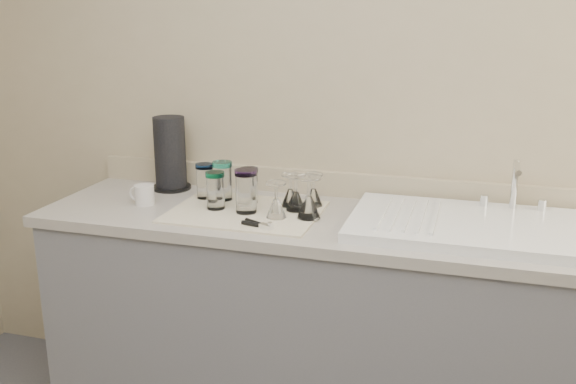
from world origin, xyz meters
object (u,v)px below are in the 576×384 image
(tumbler_blue, at_px, (215,190))
(goblet_front_left, at_px, (276,205))
(goblet_extra, at_px, (296,198))
(white_mug, at_px, (144,195))
(goblet_front_right, at_px, (309,204))
(sink_unit, at_px, (471,225))
(tumbler_lavender, at_px, (246,191))
(tumbler_cyan, at_px, (223,180))
(paper_towel_roll, at_px, (170,154))
(can_opener, at_px, (258,224))
(tumbler_purple, at_px, (249,185))
(goblet_back_right, at_px, (314,195))
(goblet_back_left, at_px, (290,195))
(tumbler_teal, at_px, (205,181))

(tumbler_blue, distance_m, goblet_front_left, 0.25)
(goblet_extra, relative_size, white_mug, 1.23)
(goblet_extra, bearing_deg, goblet_front_right, -46.58)
(sink_unit, relative_size, tumbler_lavender, 5.05)
(white_mug, bearing_deg, goblet_front_right, 0.11)
(tumbler_cyan, bearing_deg, paper_towel_roll, 158.59)
(tumbler_lavender, xyz_separation_m, can_opener, (0.09, -0.14, -0.07))
(tumbler_purple, bearing_deg, goblet_front_right, -23.35)
(can_opener, relative_size, white_mug, 1.12)
(white_mug, bearing_deg, tumbler_lavender, -0.35)
(goblet_back_right, height_order, goblet_extra, goblet_extra)
(goblet_extra, bearing_deg, white_mug, -172.79)
(tumbler_lavender, bearing_deg, goblet_back_right, 35.26)
(tumbler_purple, relative_size, can_opener, 1.13)
(sink_unit, distance_m, tumbler_cyan, 0.95)
(tumbler_lavender, relative_size, goblet_back_left, 1.29)
(tumbler_teal, bearing_deg, tumbler_cyan, -1.68)
(tumbler_blue, height_order, goblet_back_right, tumbler_blue)
(tumbler_blue, xyz_separation_m, goblet_front_left, (0.25, -0.04, -0.03))
(can_opener, bearing_deg, goblet_extra, 71.16)
(tumbler_blue, bearing_deg, goblet_extra, 12.90)
(tumbler_blue, height_order, white_mug, tumbler_blue)
(tumbler_teal, xyz_separation_m, tumbler_purple, (0.19, -0.01, -0.00))
(tumbler_purple, bearing_deg, sink_unit, -4.82)
(white_mug, bearing_deg, goblet_front_left, -2.92)
(goblet_front_right, bearing_deg, goblet_back_right, 98.00)
(tumbler_cyan, height_order, goblet_front_right, goblet_front_right)
(tumbler_cyan, height_order, goblet_back_right, tumbler_cyan)
(goblet_front_right, relative_size, white_mug, 1.41)
(tumbler_purple, relative_size, white_mug, 1.27)
(sink_unit, height_order, can_opener, sink_unit)
(goblet_front_right, bearing_deg, goblet_front_left, -165.55)
(sink_unit, distance_m, tumbler_teal, 1.03)
(tumbler_purple, height_order, white_mug, tumbler_purple)
(white_mug, xyz_separation_m, paper_towel_roll, (-0.00, 0.24, 0.11))
(tumbler_cyan, relative_size, goblet_back_right, 1.22)
(tumbler_teal, distance_m, white_mug, 0.24)
(goblet_extra, xyz_separation_m, white_mug, (-0.59, -0.07, -0.01))
(tumbler_blue, bearing_deg, goblet_back_left, 23.56)
(goblet_front_left, bearing_deg, tumbler_purple, 136.90)
(tumbler_teal, bearing_deg, goblet_back_left, -1.21)
(tumbler_cyan, distance_m, goblet_back_left, 0.28)
(white_mug, bearing_deg, tumbler_blue, 1.46)
(tumbler_cyan, relative_size, goblet_extra, 1.14)
(can_opener, bearing_deg, goblet_front_right, 45.13)
(tumbler_teal, height_order, paper_towel_roll, paper_towel_roll)
(sink_unit, relative_size, goblet_extra, 6.10)
(goblet_front_left, relative_size, goblet_extra, 0.98)
(goblet_back_left, bearing_deg, tumbler_lavender, -137.36)
(goblet_front_right, height_order, white_mug, goblet_front_right)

